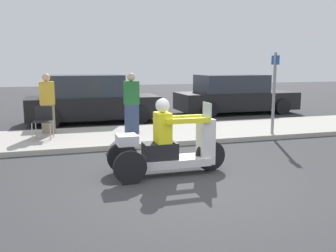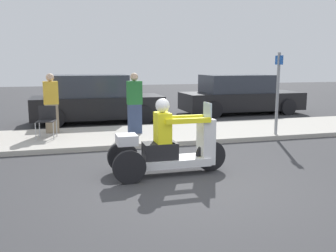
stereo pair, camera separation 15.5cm
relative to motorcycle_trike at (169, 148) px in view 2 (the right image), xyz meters
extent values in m
plane|color=#38383A|center=(0.13, -1.00, -0.50)|extent=(60.00, 60.00, 0.00)
cube|color=#B2ADA3|center=(0.13, 3.60, -0.44)|extent=(28.00, 2.80, 0.12)
cylinder|color=black|center=(0.83, 0.00, -0.21)|extent=(0.58, 0.10, 0.58)
cylinder|color=black|center=(-0.80, -0.37, -0.21)|extent=(0.58, 0.10, 0.58)
cylinder|color=black|center=(-0.80, 0.37, -0.21)|extent=(0.58, 0.10, 0.58)
cube|color=silver|center=(-0.01, 0.00, -0.27)|extent=(1.53, 0.51, 0.14)
cube|color=black|center=(-0.16, 0.00, -0.05)|extent=(0.61, 0.40, 0.30)
cube|color=silver|center=(0.73, 0.00, 0.09)|extent=(0.24, 0.40, 0.85)
cube|color=silver|center=(0.75, 0.00, 0.66)|extent=(0.03, 0.37, 0.30)
cube|color=silver|center=(-0.77, 0.00, 0.19)|extent=(0.36, 0.40, 0.18)
cube|color=yellow|center=(-0.11, 0.00, 0.38)|extent=(0.26, 0.38, 0.55)
sphere|color=white|center=(-0.11, 0.00, 0.78)|extent=(0.26, 0.26, 0.26)
cube|color=#726656|center=(0.02, -0.12, -0.05)|extent=(0.14, 0.14, 0.30)
cube|color=#726656|center=(0.02, 0.12, -0.05)|extent=(0.14, 0.14, 0.30)
cube|color=yellow|center=(0.31, -0.20, 0.52)|extent=(0.85, 0.09, 0.09)
cube|color=yellow|center=(0.31, 0.20, 0.52)|extent=(0.85, 0.09, 0.09)
cube|color=gray|center=(-2.16, 4.32, 0.02)|extent=(0.37, 0.27, 0.80)
cube|color=gold|center=(-2.16, 4.32, 0.73)|extent=(0.41, 0.27, 0.63)
sphere|color=beige|center=(-2.16, 4.32, 1.15)|extent=(0.22, 0.22, 0.22)
cube|color=#38476B|center=(0.04, 3.62, 0.02)|extent=(0.37, 0.26, 0.80)
cube|color=#267233|center=(0.04, 3.62, 0.74)|extent=(0.41, 0.26, 0.64)
sphere|color=beige|center=(0.04, 3.62, 1.17)|extent=(0.22, 0.22, 0.22)
cylinder|color=#A5A8AD|center=(-2.55, 3.34, -0.16)|extent=(0.02, 0.02, 0.44)
cylinder|color=#A5A8AD|center=(-2.11, 3.27, -0.16)|extent=(0.02, 0.02, 0.44)
cylinder|color=#A5A8AD|center=(-2.48, 3.78, -0.16)|extent=(0.02, 0.02, 0.44)
cylinder|color=#A5A8AD|center=(-2.04, 3.71, -0.16)|extent=(0.02, 0.02, 0.44)
cube|color=#232326|center=(-2.29, 3.53, 0.07)|extent=(0.50, 0.50, 0.02)
cube|color=#232326|center=(-2.26, 3.74, 0.25)|extent=(0.44, 0.09, 0.38)
cube|color=black|center=(-0.68, 6.70, 0.04)|extent=(4.45, 1.75, 0.73)
cube|color=#2D333D|center=(-0.91, 6.70, 0.77)|extent=(2.45, 1.58, 0.74)
cylinder|color=black|center=(0.76, 5.82, -0.18)|extent=(0.64, 0.22, 0.64)
cylinder|color=black|center=(0.76, 7.58, -0.18)|extent=(0.64, 0.22, 0.64)
cylinder|color=black|center=(-2.13, 5.82, -0.18)|extent=(0.64, 0.22, 0.64)
cylinder|color=black|center=(-2.13, 7.58, -0.18)|extent=(0.64, 0.22, 0.64)
cube|color=black|center=(5.17, 7.43, 0.02)|extent=(4.87, 1.87, 0.69)
cube|color=#2D333D|center=(4.93, 7.43, 0.72)|extent=(2.68, 1.68, 0.71)
cylinder|color=black|center=(6.76, 6.49, -0.18)|extent=(0.64, 0.22, 0.64)
cylinder|color=black|center=(6.76, 8.36, -0.18)|extent=(0.64, 0.22, 0.64)
cylinder|color=black|center=(3.59, 6.49, -0.18)|extent=(0.64, 0.22, 0.64)
cylinder|color=black|center=(3.59, 8.36, -0.18)|extent=(0.64, 0.22, 0.64)
cylinder|color=gray|center=(3.74, 2.45, 0.72)|extent=(0.08, 0.08, 2.20)
cube|color=#1E51AD|center=(3.74, 2.45, 1.62)|extent=(0.02, 0.36, 0.24)
camera|label=1|loc=(-1.96, -6.43, 1.53)|focal=40.00mm
camera|label=2|loc=(-1.82, -6.47, 1.53)|focal=40.00mm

